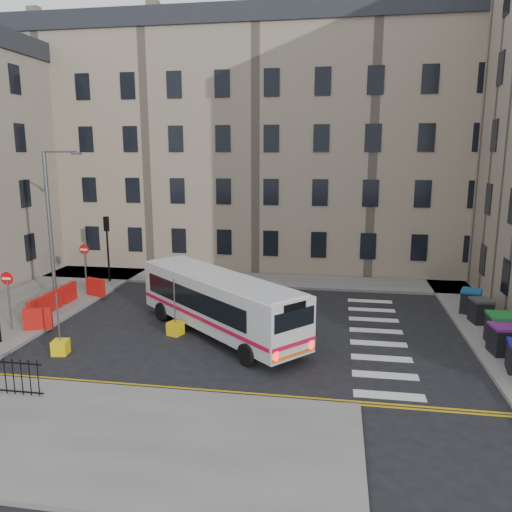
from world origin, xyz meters
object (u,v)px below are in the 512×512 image
(wheelie_bin_b, at_px, (503,339))
(wheelie_bin_c, at_px, (500,329))
(wheelie_bin_d, at_px, (481,311))
(streetlamp, at_px, (50,225))
(bollard_chevron, at_px, (175,328))
(wheelie_bin_e, at_px, (471,301))
(bollard_yellow, at_px, (61,347))
(bus, at_px, (219,301))

(wheelie_bin_b, distance_m, wheelie_bin_c, 1.10)
(wheelie_bin_b, xyz_separation_m, wheelie_bin_d, (0.17, 3.86, -0.02))
(streetlamp, xyz_separation_m, bollard_chevron, (8.00, -3.58, -4.04))
(wheelie_bin_d, xyz_separation_m, wheelie_bin_e, (-0.09, 1.52, 0.02))
(wheelie_bin_c, xyz_separation_m, bollard_yellow, (-17.91, -3.71, -0.51))
(wheelie_bin_b, relative_size, wheelie_bin_c, 0.90)
(wheelie_bin_e, distance_m, bollard_chevron, 14.77)
(wheelie_bin_b, bearing_deg, wheelie_bin_e, 82.28)
(bollard_chevron, bearing_deg, wheelie_bin_b, -1.15)
(wheelie_bin_d, bearing_deg, wheelie_bin_c, -97.23)
(wheelie_bin_b, bearing_deg, streetlamp, 163.07)
(wheelie_bin_c, xyz_separation_m, bollard_chevron, (-14.00, -0.80, -0.51))
(bus, bearing_deg, bollard_yellow, 161.51)
(streetlamp, distance_m, wheelie_bin_e, 22.20)
(wheelie_bin_d, height_order, bollard_yellow, wheelie_bin_d)
(bus, xyz_separation_m, bollard_chevron, (-1.94, -0.39, -1.26))
(wheelie_bin_b, height_order, wheelie_bin_e, wheelie_bin_e)
(wheelie_bin_d, distance_m, wheelie_bin_e, 1.53)
(bus, relative_size, wheelie_bin_b, 7.50)
(bollard_yellow, bearing_deg, wheelie_bin_e, 24.28)
(bollard_yellow, bearing_deg, bollard_chevron, 36.66)
(bus, relative_size, wheelie_bin_e, 6.66)
(bus, height_order, wheelie_bin_e, bus)
(wheelie_bin_c, height_order, bollard_chevron, wheelie_bin_c)
(streetlamp, distance_m, wheelie_bin_d, 22.24)
(streetlamp, distance_m, bollard_yellow, 8.67)
(wheelie_bin_c, bearing_deg, wheelie_bin_e, 91.17)
(streetlamp, bearing_deg, wheelie_bin_c, -7.21)
(wheelie_bin_d, bearing_deg, bollard_chevron, -173.87)
(wheelie_bin_e, xyz_separation_m, bollard_chevron, (-13.85, -5.10, -0.45))
(bus, height_order, wheelie_bin_b, bus)
(wheelie_bin_d, xyz_separation_m, bollard_chevron, (-13.95, -3.58, -0.43))
(streetlamp, relative_size, bollard_chevron, 13.57)
(wheelie_bin_e, bearing_deg, streetlamp, -155.44)
(wheelie_bin_e, bearing_deg, wheelie_bin_c, -67.53)
(wheelie_bin_e, relative_size, bollard_yellow, 2.22)
(wheelie_bin_b, relative_size, bollard_yellow, 1.97)
(wheelie_bin_e, height_order, bollard_chevron, wheelie_bin_e)
(streetlamp, height_order, bollard_yellow, streetlamp)
(wheelie_bin_b, xyz_separation_m, wheelie_bin_c, (0.22, 1.08, 0.06))
(streetlamp, bearing_deg, wheelie_bin_d, -0.01)
(streetlamp, relative_size, wheelie_bin_c, 6.22)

